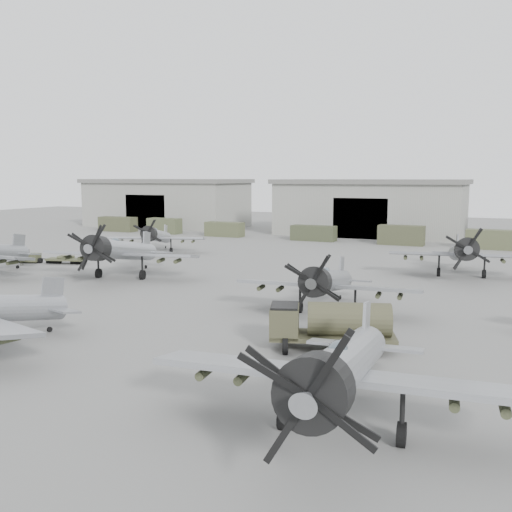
{
  "coord_description": "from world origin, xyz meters",
  "views": [
    {
      "loc": [
        20.72,
        -27.4,
        9.03
      ],
      "look_at": [
        1.21,
        15.53,
        2.5
      ],
      "focal_mm": 40.0,
      "sensor_mm": 36.0,
      "label": 1
    }
  ],
  "objects": [
    {
      "name": "hangar_center",
      "position": [
        0.0,
        61.96,
        4.37
      ],
      "size": [
        29.0,
        14.8,
        8.7
      ],
      "color": "gray",
      "rests_on": "ground"
    },
    {
      "name": "aircraft_far_1",
      "position": [
        16.59,
        26.79,
        2.36
      ],
      "size": [
        13.1,
        11.79,
        5.2
      ],
      "rotation": [
        0.0,
        0.0,
        0.17
      ],
      "color": "gray",
      "rests_on": "ground"
    },
    {
      "name": "support_truck_5",
      "position": [
        17.97,
        50.0,
        1.23
      ],
      "size": [
        5.65,
        2.2,
        2.46
      ],
      "primitive_type": "cube",
      "color": "#464B31",
      "rests_on": "ground"
    },
    {
      "name": "support_truck_1",
      "position": [
        -30.72,
        50.0,
        1.24
      ],
      "size": [
        5.48,
        2.2,
        2.48
      ],
      "primitive_type": "cube",
      "color": "#42482F",
      "rests_on": "ground"
    },
    {
      "name": "tug_trailer",
      "position": [
        -24.4,
        17.59,
        0.53
      ],
      "size": [
        7.11,
        3.1,
        1.41
      ],
      "rotation": [
        0.0,
        0.0,
        0.26
      ],
      "color": "#3D402A",
      "rests_on": "ground"
    },
    {
      "name": "aircraft_mid_2",
      "position": [
        9.76,
        8.0,
        2.22
      ],
      "size": [
        12.29,
        11.06,
        4.89
      ],
      "rotation": [
        0.0,
        0.0,
        0.11
      ],
      "color": "gray",
      "rests_on": "ground"
    },
    {
      "name": "support_truck_4",
      "position": [
        6.99,
        50.0,
        1.31
      ],
      "size": [
        6.03,
        2.2,
        2.62
      ],
      "primitive_type": "cube",
      "color": "#3C3F29",
      "rests_on": "ground"
    },
    {
      "name": "aircraft_mid_1",
      "position": [
        -11.21,
        13.32,
        2.56
      ],
      "size": [
        14.15,
        12.74,
        5.62
      ],
      "rotation": [
        0.0,
        0.0,
        0.22
      ],
      "color": "gray",
      "rests_on": "ground"
    },
    {
      "name": "aircraft_far_0",
      "position": [
        -18.13,
        29.27,
        2.09
      ],
      "size": [
        11.39,
        10.28,
        4.6
      ],
      "rotation": [
        0.0,
        0.0,
        0.36
      ],
      "color": "#9A9CA2",
      "rests_on": "ground"
    },
    {
      "name": "ground_crew",
      "position": [
        -25.44,
        15.6,
        0.77
      ],
      "size": [
        0.4,
        0.58,
        1.53
      ],
      "primitive_type": "imported",
      "rotation": [
        0.0,
        0.0,
        1.64
      ],
      "color": "#40412A",
      "rests_on": "ground"
    },
    {
      "name": "support_truck_0",
      "position": [
        -40.01,
        50.0,
        1.21
      ],
      "size": [
        6.6,
        2.2,
        2.42
      ],
      "primitive_type": "cube",
      "color": "#3E412A",
      "rests_on": "ground"
    },
    {
      "name": "support_truck_3",
      "position": [
        -5.4,
        50.0,
        1.08
      ],
      "size": [
        6.42,
        2.2,
        2.17
      ],
      "primitive_type": "cube",
      "color": "#383D28",
      "rests_on": "ground"
    },
    {
      "name": "aircraft_near_2",
      "position": [
        15.59,
        -9.07,
        2.5
      ],
      "size": [
        13.83,
        12.44,
        5.5
      ],
      "rotation": [
        0.0,
        0.0,
        0.1
      ],
      "color": "#95989D",
      "rests_on": "ground"
    },
    {
      "name": "support_truck_2",
      "position": [
        -19.78,
        50.0,
        1.1
      ],
      "size": [
        5.96,
        2.2,
        2.2
      ],
      "primitive_type": "cube",
      "color": "#454A30",
      "rests_on": "ground"
    },
    {
      "name": "ground",
      "position": [
        0.0,
        0.0,
        0.0
      ],
      "size": [
        220.0,
        220.0,
        0.0
      ],
      "primitive_type": "plane",
      "color": "slate",
      "rests_on": "ground"
    },
    {
      "name": "fuel_tanker",
      "position": [
        12.21,
        0.82,
        1.45
      ],
      "size": [
        6.91,
        4.47,
        2.53
      ],
      "rotation": [
        0.0,
        0.0,
        0.33
      ],
      "color": "#3C3C27",
      "rests_on": "ground"
    },
    {
      "name": "hangar_left",
      "position": [
        -38.0,
        61.96,
        4.37
      ],
      "size": [
        29.0,
        14.8,
        8.7
      ],
      "color": "gray",
      "rests_on": "ground"
    }
  ]
}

